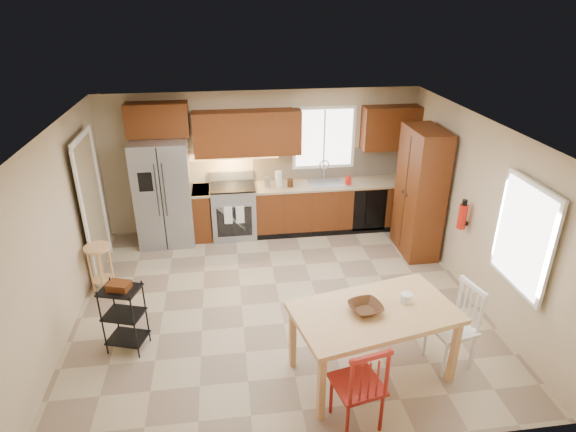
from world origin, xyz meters
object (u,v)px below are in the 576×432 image
(soap_bottle, at_px, (348,179))
(refrigerator, at_px, (164,192))
(dining_table, at_px, (372,343))
(bar_stool, at_px, (101,269))
(table_jar, at_px, (406,300))
(table_bowl, at_px, (365,312))
(pantry, at_px, (420,193))
(chair_white, at_px, (452,326))
(range_stove, at_px, (234,211))
(utility_cart, at_px, (125,318))
(fire_extinguisher, at_px, (462,217))
(chair_red, at_px, (357,383))

(soap_bottle, bearing_deg, refrigerator, 179.55)
(soap_bottle, relative_size, dining_table, 0.11)
(refrigerator, xyz_separation_m, bar_stool, (-0.80, -1.51, -0.53))
(table_jar, bearing_deg, table_bowl, -167.47)
(pantry, height_order, chair_white, pantry)
(range_stove, height_order, utility_cart, range_stove)
(dining_table, bearing_deg, range_stove, 98.86)
(bar_stool, xyz_separation_m, utility_cart, (0.55, -1.30, 0.07))
(fire_extinguisher, distance_m, utility_cart, 4.70)
(fire_extinguisher, distance_m, chair_white, 1.90)
(refrigerator, bearing_deg, chair_white, -45.61)
(dining_table, bearing_deg, bar_stool, 135.67)
(range_stove, distance_m, soap_bottle, 2.10)
(dining_table, height_order, bar_stool, dining_table)
(table_bowl, bearing_deg, pantry, 58.21)
(range_stove, xyz_separation_m, fire_extinguisher, (3.18, -2.04, 0.64))
(dining_table, relative_size, table_jar, 10.46)
(range_stove, height_order, dining_table, range_stove)
(pantry, relative_size, table_bowl, 5.93)
(chair_red, bearing_deg, table_bowl, 57.65)
(refrigerator, height_order, soap_bottle, refrigerator)
(pantry, xyz_separation_m, dining_table, (-1.57, -2.71, -0.62))
(chair_white, distance_m, table_jar, 0.69)
(soap_bottle, distance_m, table_jar, 3.51)
(bar_stool, bearing_deg, table_jar, -33.05)
(table_bowl, bearing_deg, bar_stool, 146.83)
(utility_cart, bearing_deg, refrigerator, 102.76)
(chair_red, xyz_separation_m, bar_stool, (-3.01, 2.77, -0.14))
(refrigerator, xyz_separation_m, chair_red, (2.21, -4.28, -0.40))
(refrigerator, relative_size, dining_table, 1.04)
(range_stove, bearing_deg, dining_table, -69.12)
(refrigerator, relative_size, range_stove, 1.98)
(range_stove, height_order, chair_red, chair_red)
(soap_bottle, xyz_separation_m, fire_extinguisher, (1.15, -1.95, 0.10))
(range_stove, xyz_separation_m, dining_table, (1.41, -3.69, -0.03))
(refrigerator, distance_m, bar_stool, 1.79)
(chair_white, distance_m, bar_stool, 4.78)
(soap_bottle, height_order, fire_extinguisher, fire_extinguisher)
(chair_red, height_order, table_jar, chair_red)
(refrigerator, height_order, chair_white, refrigerator)
(refrigerator, height_order, bar_stool, refrigerator)
(dining_table, xyz_separation_m, table_bowl, (-0.11, 0.00, 0.44))
(range_stove, height_order, table_bowl, range_stove)
(chair_red, relative_size, chair_white, 1.00)
(utility_cart, bearing_deg, range_stove, 81.87)
(pantry, relative_size, table_jar, 12.57)
(range_stove, xyz_separation_m, utility_cart, (-1.40, -2.87, -0.01))
(refrigerator, relative_size, table_jar, 10.89)
(range_stove, distance_m, fire_extinguisher, 3.83)
(pantry, distance_m, chair_red, 3.91)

